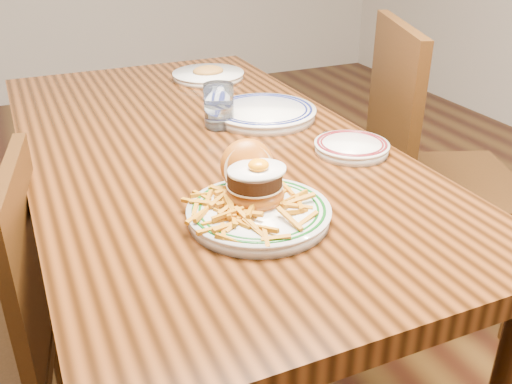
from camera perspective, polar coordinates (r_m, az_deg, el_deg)
name	(u,v)px	position (r m, az deg, el deg)	size (l,w,h in m)	color
floor	(211,364)	(1.87, -4.55, -16.75)	(6.00, 6.00, 0.00)	black
table	(202,172)	(1.49, -5.46, 1.96)	(0.85, 1.60, 0.75)	black
chair_right	(426,170)	(1.90, 16.65, 2.12)	(0.60, 0.60, 0.99)	#3E210C
main_plate	(257,200)	(1.08, 0.08, -0.77)	(0.27, 0.29, 0.13)	silver
side_plate	(352,146)	(1.39, 9.54, 4.52)	(0.18, 0.19, 0.03)	silver
rear_plate	(264,112)	(1.60, 0.77, 7.99)	(0.29, 0.29, 0.03)	silver
water_glass	(219,109)	(1.53, -3.73, 8.32)	(0.08, 0.08, 0.12)	white
far_plate	(208,75)	(1.99, -4.79, 11.62)	(0.24, 0.24, 0.04)	silver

